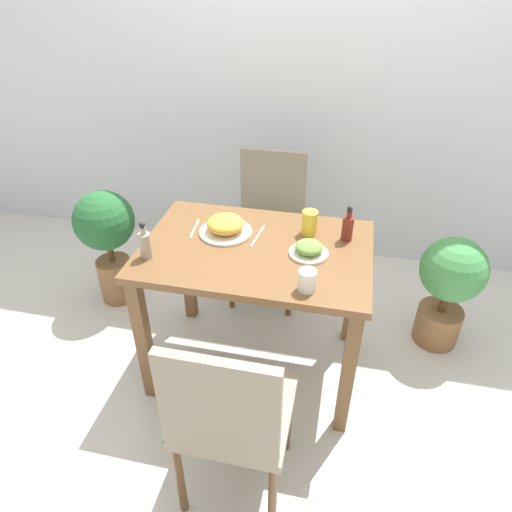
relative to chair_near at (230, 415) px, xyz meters
The scene contains 15 objects.
ground_plane 0.90m from the chair_near, 95.10° to the left, with size 16.00×16.00×0.00m, color beige.
wall_back 2.13m from the chair_near, 91.89° to the left, with size 8.00×0.05×2.60m.
dining_table 0.74m from the chair_near, 95.10° to the left, with size 1.05×0.72×0.76m.
chair_near is the anchor object (origin of this frame).
chair_far 1.43m from the chair_near, 95.47° to the left, with size 0.42×0.42×0.91m.
food_plate 0.90m from the chair_near, 105.93° to the left, with size 0.25×0.25×0.09m.
side_plate 0.79m from the chair_near, 76.23° to the left, with size 0.18×0.18×0.07m.
drink_cup 0.58m from the chair_near, 66.80° to the left, with size 0.07×0.07×0.09m.
juice_glass 0.96m from the chair_near, 80.19° to the left, with size 0.07×0.07×0.12m.
sauce_bottle 0.82m from the chair_near, 133.49° to the left, with size 0.05×0.05×0.18m.
condiment_bottle 0.99m from the chair_near, 69.33° to the left, with size 0.05×0.05×0.18m.
fork_utensil 0.94m from the chair_near, 115.51° to the left, with size 0.02×0.17×0.00m.
spoon_utensil 0.86m from the chair_near, 95.35° to the left, with size 0.03×0.20×0.00m.
potted_plant_left 1.52m from the chair_near, 133.97° to the left, with size 0.35×0.35×0.75m.
potted_plant_right 1.46m from the chair_near, 51.37° to the left, with size 0.35×0.35×0.67m.
Camera 1 is at (0.38, -1.71, 1.90)m, focal length 32.00 mm.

